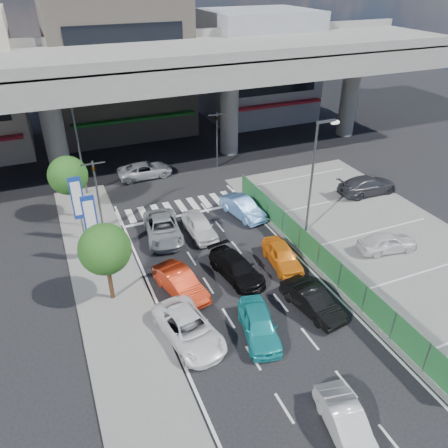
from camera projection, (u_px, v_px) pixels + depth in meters
name	position (u px, v px, depth m)	size (l,w,h in m)	color
ground	(255.00, 310.00, 23.93)	(120.00, 120.00, 0.00)	black
parking_lot	(389.00, 247.00, 29.18)	(12.00, 28.00, 0.06)	#60605D
sidewalk_left	(113.00, 298.00, 24.71)	(4.00, 30.00, 0.12)	#60605D
fence_run	(328.00, 265.00, 26.03)	(0.16, 22.00, 1.80)	#21612E
expressway	(143.00, 68.00, 36.83)	(64.00, 14.00, 10.75)	slate
building_center	(119.00, 61.00, 46.16)	(14.00, 10.90, 15.00)	gray
building_east	(258.00, 66.00, 51.50)	(12.00, 10.90, 12.00)	gray
traffic_light_left	(95.00, 178.00, 29.32)	(1.60, 1.24, 5.20)	#595B60
traffic_light_right	(217.00, 126.00, 38.78)	(1.60, 1.24, 5.20)	#595B60
street_lamp_right	(315.00, 169.00, 28.63)	(1.65, 0.22, 8.00)	#595B60
street_lamp_left	(80.00, 139.00, 33.60)	(1.65, 0.22, 8.00)	#595B60
signboard_near	(91.00, 220.00, 26.27)	(0.80, 0.14, 4.70)	#595B60
signboard_far	(78.00, 200.00, 28.51)	(0.80, 0.14, 4.70)	#595B60
tree_near	(105.00, 249.00, 23.01)	(2.80, 2.80, 4.80)	#382314
tree_far	(68.00, 176.00, 31.05)	(2.80, 2.80, 4.80)	#382314
hatch_white_back_mid	(347.00, 424.00, 17.32)	(1.33, 3.80, 1.25)	silver
sedan_white_mid_left	(189.00, 329.00, 21.78)	(2.21, 4.80, 1.33)	white
taxi_teal_mid	(259.00, 325.00, 21.99)	(1.63, 4.05, 1.38)	teal
hatch_black_mid_right	(313.00, 301.00, 23.60)	(1.41, 4.03, 1.33)	black
taxi_orange_left	(180.00, 283.00, 24.86)	(1.46, 4.19, 1.38)	#B8290F
sedan_black_mid	(236.00, 268.00, 26.18)	(1.81, 4.45, 1.29)	black
taxi_orange_right	(282.00, 256.00, 27.26)	(1.57, 3.90, 1.33)	orange
wagon_silver_front_left	(163.00, 228.00, 30.00)	(2.29, 4.97, 1.38)	#999DA0
sedan_white_front_mid	(200.00, 226.00, 30.26)	(1.63, 4.05, 1.38)	silver
kei_truck_front_right	(243.00, 208.00, 32.57)	(1.46, 4.19, 1.38)	#5685C8
crossing_wagon_silver	(145.00, 170.00, 38.57)	(2.20, 4.76, 1.32)	#B7BBC0
parked_sedan_white	(387.00, 242.00, 28.48)	(1.55, 3.86, 1.31)	silver
parked_sedan_dgrey	(367.00, 185.00, 35.63)	(2.06, 5.07, 1.47)	#303136
traffic_cone	(300.00, 240.00, 29.22)	(0.36, 0.36, 0.70)	red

